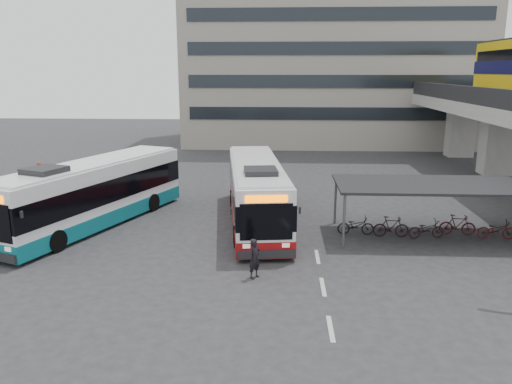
{
  "coord_description": "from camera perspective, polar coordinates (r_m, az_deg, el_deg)",
  "views": [
    {
      "loc": [
        0.95,
        -19.78,
        7.61
      ],
      "look_at": [
        -0.24,
        3.15,
        2.0
      ],
      "focal_mm": 35.0,
      "sensor_mm": 36.0,
      "label": 1
    }
  ],
  "objects": [
    {
      "name": "ground",
      "position": [
        21.21,
        0.22,
        -7.29
      ],
      "size": [
        120.0,
        120.0,
        0.0
      ],
      "primitive_type": "plane",
      "color": "#28282B",
      "rests_on": "ground"
    },
    {
      "name": "bike_shelter",
      "position": [
        24.76,
        20.56,
        -1.59
      ],
      "size": [
        10.0,
        4.0,
        2.54
      ],
      "color": "#595B60",
      "rests_on": "ground"
    },
    {
      "name": "office_block",
      "position": [
        56.22,
        8.58,
        18.58
      ],
      "size": [
        30.0,
        15.0,
        25.0
      ],
      "primitive_type": "cube",
      "color": "gray",
      "rests_on": "ground"
    },
    {
      "name": "road_markings",
      "position": [
        18.48,
        7.66,
        -10.69
      ],
      "size": [
        0.15,
        7.6,
        0.01
      ],
      "color": "beige",
      "rests_on": "ground"
    },
    {
      "name": "bus_main",
      "position": [
        25.35,
        0.02,
        -0.07
      ],
      "size": [
        3.84,
        11.59,
        3.36
      ],
      "rotation": [
        0.0,
        0.0,
        0.12
      ],
      "color": "white",
      "rests_on": "ground"
    },
    {
      "name": "bus_teal",
      "position": [
        26.19,
        -18.1,
        -0.2
      ],
      "size": [
        6.53,
        11.87,
        3.47
      ],
      "rotation": [
        0.0,
        0.0,
        -0.36
      ],
      "color": "white",
      "rests_on": "ground"
    },
    {
      "name": "pedestrian",
      "position": [
        18.8,
        -0.15,
        -7.61
      ],
      "size": [
        0.64,
        0.66,
        1.53
      ],
      "primitive_type": "imported",
      "rotation": [
        0.0,
        0.0,
        0.87
      ],
      "color": "black",
      "rests_on": "ground"
    },
    {
      "name": "sign_totem_north",
      "position": [
        30.44,
        -23.08,
        0.73
      ],
      "size": [
        0.56,
        0.27,
        2.59
      ],
      "rotation": [
        0.0,
        0.0,
        -0.21
      ],
      "color": "#9C2109",
      "rests_on": "ground"
    }
  ]
}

